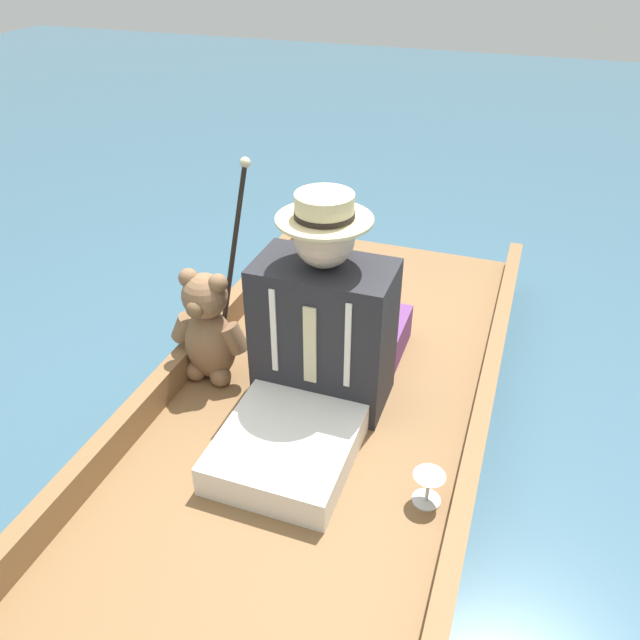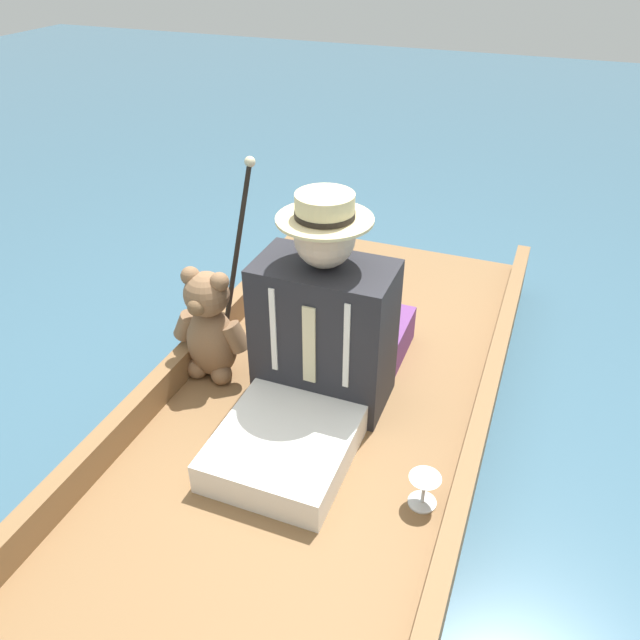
% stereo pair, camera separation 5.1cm
% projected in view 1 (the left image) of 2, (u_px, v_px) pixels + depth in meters
% --- Properties ---
extents(ground_plane, '(16.00, 16.00, 0.00)m').
position_uv_depth(ground_plane, '(316.00, 448.00, 2.29)').
color(ground_plane, '#385B70').
extents(punt_boat, '(1.17, 2.82, 0.27)m').
position_uv_depth(punt_boat, '(315.00, 430.00, 2.24)').
color(punt_boat, brown).
rests_on(punt_boat, ground_plane).
extents(seat_cushion, '(0.44, 0.31, 0.15)m').
position_uv_depth(seat_cushion, '(351.00, 330.00, 2.52)').
color(seat_cushion, '#6B3875').
rests_on(seat_cushion, punt_boat).
extents(seated_person, '(0.47, 0.74, 0.78)m').
position_uv_depth(seated_person, '(316.00, 345.00, 2.10)').
color(seated_person, white).
rests_on(seated_person, punt_boat).
extents(teddy_bear, '(0.32, 0.19, 0.45)m').
position_uv_depth(teddy_bear, '(208.00, 330.00, 2.28)').
color(teddy_bear, '#846042').
rests_on(teddy_bear, punt_boat).
extents(wine_glass, '(0.10, 0.10, 0.11)m').
position_uv_depth(wine_glass, '(429.00, 483.00, 1.84)').
color(wine_glass, silver).
rests_on(wine_glass, punt_boat).
extents(walking_cane, '(0.04, 0.38, 0.71)m').
position_uv_depth(walking_cane, '(235.00, 240.00, 2.44)').
color(walking_cane, black).
rests_on(walking_cane, punt_boat).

